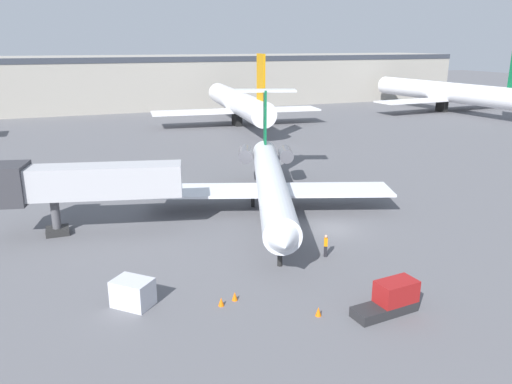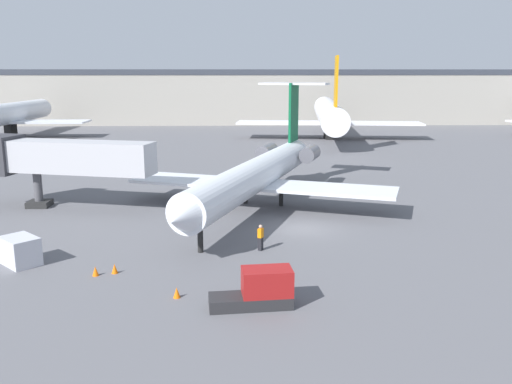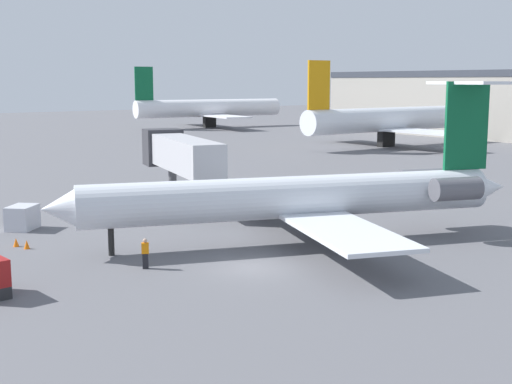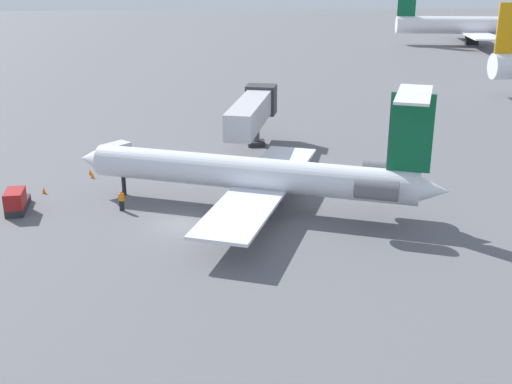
{
  "view_description": "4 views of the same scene",
  "coord_description": "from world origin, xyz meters",
  "views": [
    {
      "loc": [
        -20.44,
        -34.71,
        15.12
      ],
      "look_at": [
        -5.99,
        2.41,
        3.24
      ],
      "focal_mm": 35.15,
      "sensor_mm": 36.0,
      "label": 1
    },
    {
      "loc": [
        -4.49,
        -37.14,
        10.95
      ],
      "look_at": [
        -3.38,
        3.02,
        2.09
      ],
      "focal_mm": 37.31,
      "sensor_mm": 36.0,
      "label": 2
    },
    {
      "loc": [
        30.11,
        -21.62,
        10.19
      ],
      "look_at": [
        -2.04,
        1.81,
        3.81
      ],
      "focal_mm": 48.56,
      "sensor_mm": 36.0,
      "label": 3
    },
    {
      "loc": [
        46.58,
        3.01,
        19.68
      ],
      "look_at": [
        -0.53,
        5.91,
        2.37
      ],
      "focal_mm": 45.98,
      "sensor_mm": 36.0,
      "label": 4
    }
  ],
  "objects": [
    {
      "name": "baggage_tug_lead",
      "position": [
        -3.64,
        -13.22,
        0.84
      ],
      "size": [
        4.12,
        1.79,
        1.9
      ],
      "color": "#262628",
      "rests_on": "ground_plane"
    },
    {
      "name": "regional_jet",
      "position": [
        -2.97,
        6.53,
        3.06
      ],
      "size": [
        22.68,
        29.78,
        10.18
      ],
      "color": "silver",
      "rests_on": "ground_plane"
    },
    {
      "name": "ground_crew_marshaller",
      "position": [
        -3.3,
        -4.8,
        0.86
      ],
      "size": [
        0.42,
        0.48,
        1.69
      ],
      "color": "black",
      "rests_on": "ground_plane"
    },
    {
      "name": "cargo_container_uld",
      "position": [
        -17.54,
        -6.99,
        0.83
      ],
      "size": [
        2.77,
        2.75,
        1.67
      ],
      "color": "silver",
      "rests_on": "ground_plane"
    },
    {
      "name": "traffic_cone_far",
      "position": [
        -11.68,
        -8.61,
        0.28
      ],
      "size": [
        0.36,
        0.36,
        0.55
      ],
      "color": "orange",
      "rests_on": "ground_plane"
    },
    {
      "name": "traffic_cone_mid",
      "position": [
        -7.78,
        -12.1,
        0.28
      ],
      "size": [
        0.36,
        0.36,
        0.55
      ],
      "color": "orange",
      "rests_on": "ground_plane"
    },
    {
      "name": "parked_airliner_centre",
      "position": [
        10.67,
        55.03,
        4.38
      ],
      "size": [
        32.27,
        38.09,
        13.57
      ],
      "color": "white",
      "rests_on": "ground_plane"
    },
    {
      "name": "ground_plane",
      "position": [
        0.0,
        0.0,
        -0.05
      ],
      "size": [
        400.0,
        400.0,
        0.1
      ],
      "primitive_type": "cube",
      "color": "#5B5B60"
    },
    {
      "name": "parked_airliner_west_mid",
      "position": [
        -45.62,
        58.68,
        4.17
      ],
      "size": [
        27.25,
        32.43,
        13.13
      ],
      "color": "silver",
      "rests_on": "ground_plane"
    },
    {
      "name": "terminal_building",
      "position": [
        0.0,
        91.92,
        6.08
      ],
      "size": [
        164.84,
        23.18,
        12.13
      ],
      "color": "#9E998E",
      "rests_on": "ground_plane"
    },
    {
      "name": "traffic_cone_near",
      "position": [
        -12.66,
        -8.97,
        0.28
      ],
      "size": [
        0.36,
        0.36,
        0.55
      ],
      "color": "orange",
      "rests_on": "ground_plane"
    },
    {
      "name": "jet_bridge",
      "position": [
        -19.72,
        6.76,
        4.29
      ],
      "size": [
        14.81,
        6.27,
        5.98
      ],
      "color": "#ADADB2",
      "rests_on": "ground_plane"
    }
  ]
}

